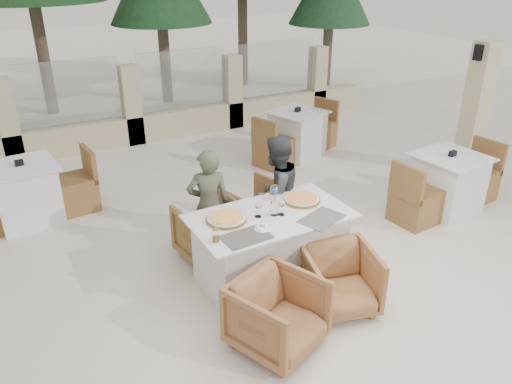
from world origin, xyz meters
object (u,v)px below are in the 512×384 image
beer_glass_left (216,235)px  bg_table_b (297,134)px  dining_table (270,248)px  bg_table_c (447,183)px  pizza_left (226,218)px  water_bottle (274,202)px  armchair_far_left (213,232)px  diner_left (209,205)px  diner_right (276,193)px  wine_glass_centre (258,208)px  armchair_near_left (278,315)px  armchair_far_right (254,210)px  armchair_near_right (339,280)px  pizza_right (302,199)px  olive_dish (262,227)px  beer_glass_right (274,193)px  wine_glass_near (282,207)px  bg_table_a (26,194)px

beer_glass_left → bg_table_b: 4.26m
dining_table → bg_table_c: (2.86, 0.25, 0.00)m
pizza_left → water_bottle: bearing=-14.6°
beer_glass_left → armchair_far_left: beer_glass_left is taller
diner_left → pizza_left: bearing=98.5°
beer_glass_left → diner_right: 1.34m
wine_glass_centre → armchair_near_left: (-0.31, -0.90, -0.54)m
dining_table → pizza_left: pizza_left is taller
water_bottle → armchair_far_right: water_bottle is taller
beer_glass_left → bg_table_b: size_ratio=0.08×
armchair_near_right → bg_table_c: (2.50, 0.95, 0.07)m
bg_table_c → pizza_right: bearing=178.5°
dining_table → armchair_near_right: 0.79m
pizza_right → diner_right: bearing=94.9°
olive_dish → beer_glass_right: bearing=49.1°
pizza_left → armchair_far_left: bearing=80.4°
pizza_right → wine_glass_centre: wine_glass_centre is taller
olive_dish → armchair_far_left: bearing=97.8°
diner_left → olive_dish: bearing=114.7°
wine_glass_centre → armchair_far_left: bearing=107.7°
dining_table → armchair_far_right: (0.33, 0.93, -0.06)m
armchair_near_left → armchair_near_right: bearing=-9.7°
armchair_near_right → beer_glass_right: bearing=114.1°
diner_left → armchair_far_right: bearing=-147.1°
beer_glass_left → olive_dish: (0.47, -0.01, -0.04)m
diner_left → bg_table_b: (2.58, 2.17, -0.26)m
dining_table → beer_glass_left: beer_glass_left is taller
beer_glass_right → armchair_far_left: bearing=144.0°
pizza_left → bg_table_c: (3.29, 0.14, -0.41)m
beer_glass_right → wine_glass_near: bearing=-109.4°
water_bottle → armchair_far_left: 0.99m
armchair_far_right → bg_table_c: bg_table_c is taller
dining_table → bg_table_a: (-2.04, 2.61, 0.00)m
dining_table → beer_glass_left: bearing=-164.5°
armchair_far_left → armchair_far_right: 0.70m
olive_dish → diner_right: 1.00m
dining_table → armchair_near_right: dining_table is taller
beer_glass_right → armchair_near_left: size_ratio=0.22×
armchair_near_left → bg_table_a: 3.83m
armchair_near_right → diner_left: diner_left is taller
pizza_left → armchair_near_right: bearing=-45.9°
beer_glass_left → bg_table_c: beer_glass_left is taller
dining_table → bg_table_a: size_ratio=0.98×
armchair_near_right → diner_right: bearing=103.9°
dining_table → water_bottle: water_bottle is taller
beer_glass_right → diner_right: size_ratio=0.12×
pizza_right → diner_left: bearing=142.3°
diner_left → dining_table: bearing=132.1°
armchair_far_left → diner_right: 0.83m
dining_table → olive_dish: bearing=-136.3°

